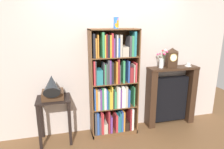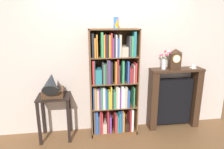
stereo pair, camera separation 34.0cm
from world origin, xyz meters
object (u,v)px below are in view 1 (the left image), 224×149
Objects in this scene: side_table_left at (54,111)px; fireplace_mantel at (170,96)px; mantel_clock at (172,58)px; flower_vase at (162,60)px; teacup_with_saucer at (188,65)px; gramophone at (52,88)px; bookshelf at (112,87)px; cup_stack at (116,23)px.

side_table_left is 0.68× the size of fireplace_mantel.
mantel_clock is at bearing 1.91° from side_table_left.
flower_vase reaches higher than side_table_left.
teacup_with_saucer is at bearing 0.44° from mantel_clock.
bookshelf is at bearing 6.37° from gramophone.
fireplace_mantel is (1.18, 0.07, -0.31)m from bookshelf.
mantel_clock reaches higher than side_table_left.
mantel_clock reaches higher than teacup_with_saucer.
flower_vase is at bearing 2.09° from side_table_left.
gramophone is at bearing -176.40° from teacup_with_saucer.
cup_stack is (0.06, -0.00, 1.08)m from bookshelf.
cup_stack is 0.36× the size of gramophone.
flower_vase is at bearing 2.58° from bookshelf.
flower_vase is at bearing 2.98° from cup_stack.
mantel_clock is (2.13, 0.15, 0.35)m from gramophone.
flower_vase is at bearing 4.54° from gramophone.
side_table_left is 1.58× the size of gramophone.
gramophone is 1.96m from flower_vase.
fireplace_mantel reaches higher than side_table_left.
gramophone is at bearing -90.00° from side_table_left.
gramophone reaches higher than fireplace_mantel.
bookshelf reaches higher than side_table_left.
gramophone is (-1.05, -0.11, -0.97)m from cup_stack.
fireplace_mantel is at bearing 3.25° from bookshelf.
bookshelf is at bearing -176.75° from fireplace_mantel.
bookshelf is at bearing -178.25° from teacup_with_saucer.
gramophone is at bearing -173.63° from bookshelf.
bookshelf reaches higher than flower_vase.
teacup_with_saucer is (0.31, -0.02, 0.61)m from fireplace_mantel.
bookshelf is at bearing -177.42° from flower_vase.
side_table_left is 0.43m from gramophone.
mantel_clock is (2.13, 0.07, 0.77)m from side_table_left.
teacup_with_saucer is (1.44, 0.05, -0.77)m from cup_stack.
gramophone reaches higher than teacup_with_saucer.
cup_stack is 0.50× the size of mantel_clock.
bookshelf is 1.01m from gramophone.
cup_stack is 0.52× the size of flower_vase.
fireplace_mantel is at bearing 26.57° from mantel_clock.
side_table_left is at bearing -178.37° from bookshelf.
mantel_clock is (-0.05, -0.02, 0.76)m from fireplace_mantel.
bookshelf is 1.04m from side_table_left.
bookshelf is 1.03m from flower_vase.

